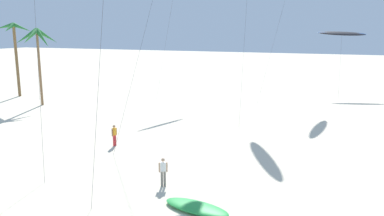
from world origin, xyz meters
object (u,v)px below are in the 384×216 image
palm_tree_0 (15,37)px  flying_kite_6 (342,33)px  palm_tree_1 (37,40)px  person_near_left (114,134)px  grounded_kite_0 (196,207)px  person_far_watcher (163,171)px

palm_tree_0 → flying_kite_6: (39.54, 19.19, 0.41)m
palm_tree_0 → flying_kite_6: 43.96m
palm_tree_0 → flying_kite_6: palm_tree_0 is taller
palm_tree_0 → palm_tree_1: (7.39, -3.74, -0.30)m
palm_tree_0 → person_near_left: 29.37m
flying_kite_6 → person_near_left: flying_kite_6 is taller
palm_tree_0 → grounded_kite_0: palm_tree_0 is taller
flying_kite_6 → grounded_kite_0: bearing=-97.0°
flying_kite_6 → grounded_kite_0: flying_kite_6 is taller
grounded_kite_0 → person_near_left: (-9.83, 7.56, 0.74)m
palm_tree_0 → flying_kite_6: bearing=25.9°
palm_tree_0 → person_far_watcher: 37.98m
flying_kite_6 → person_near_left: size_ratio=5.31×
person_near_left → flying_kite_6: bearing=66.1°
palm_tree_1 → palm_tree_0: bearing=153.1°
palm_tree_1 → person_far_watcher: palm_tree_1 is taller
palm_tree_0 → person_near_left: palm_tree_0 is taller
palm_tree_1 → grounded_kite_0: bearing=-33.7°
palm_tree_0 → person_far_watcher: size_ratio=5.80×
grounded_kite_0 → person_far_watcher: (-2.86, 2.05, 0.76)m
palm_tree_1 → person_near_left: bearing=-31.4°
palm_tree_1 → person_far_watcher: (24.26, -16.06, -6.66)m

